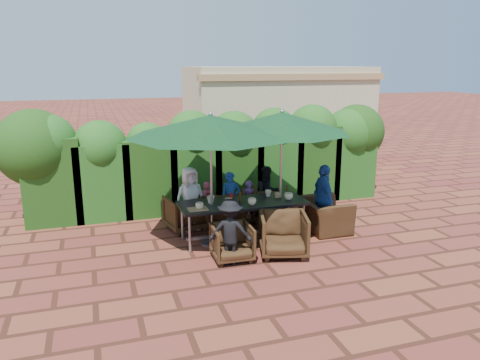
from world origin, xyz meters
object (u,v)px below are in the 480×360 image
object	(u,v)px
chair_near_left	(232,241)
umbrella_left	(211,126)
chair_far_left	(185,211)
chair_far_right	(271,202)
chair_end_right	(324,210)
chair_near_right	(284,232)
umbrella_right	(282,123)
dining_table	(243,206)
chair_far_mid	(226,206)

from	to	relation	value
chair_near_left	umbrella_left	bearing A→B (deg)	101.27
chair_far_left	chair_far_right	xyz separation A→B (m)	(1.87, 0.03, 0.01)
chair_far_right	chair_end_right	world-z (taller)	chair_end_right
chair_near_left	chair_near_right	world-z (taller)	chair_near_right
chair_end_right	chair_near_right	bearing A→B (deg)	125.69
umbrella_left	chair_far_right	world-z (taller)	umbrella_left
umbrella_right	chair_near_right	distance (m)	2.09
chair_near_left	chair_far_left	bearing A→B (deg)	106.29
dining_table	umbrella_right	world-z (taller)	umbrella_right
chair_near_left	chair_end_right	distance (m)	2.33
dining_table	chair_far_right	distance (m)	1.36
chair_far_left	chair_far_mid	distance (m)	0.86
dining_table	chair_far_mid	distance (m)	0.95
umbrella_left	umbrella_right	bearing A→B (deg)	3.64
chair_far_mid	chair_near_left	size ratio (longest dim) A/B	1.17
umbrella_right	chair_end_right	xyz separation A→B (m)	(0.92, -0.12, -1.78)
dining_table	chair_far_right	size ratio (longest dim) A/B	3.11
dining_table	chair_far_left	world-z (taller)	chair_far_left
umbrella_right	chair_far_right	world-z (taller)	umbrella_right
dining_table	chair_near_right	xyz separation A→B (m)	(0.44, -0.94, -0.26)
chair_far_left	chair_near_right	world-z (taller)	chair_near_right
umbrella_left	chair_near_right	xyz separation A→B (m)	(1.06, -0.91, -1.80)
umbrella_left	chair_end_right	xyz separation A→B (m)	(2.32, -0.03, -1.78)
chair_far_left	chair_near_left	distance (m)	1.83
chair_far_right	umbrella_left	bearing A→B (deg)	53.26
umbrella_right	chair_near_left	xyz separation A→B (m)	(-1.27, -0.93, -1.87)
dining_table	umbrella_right	distance (m)	1.73
umbrella_left	umbrella_right	xyz separation A→B (m)	(1.40, 0.09, -0.00)
chair_far_mid	chair_near_right	size ratio (longest dim) A/B	0.96
umbrella_right	chair_near_right	world-z (taller)	umbrella_right
dining_table	chair_far_mid	xyz separation A→B (m)	(-0.07, 0.90, -0.28)
chair_far_right	chair_near_left	distance (m)	2.29
chair_far_mid	chair_near_right	world-z (taller)	chair_near_right
chair_far_right	chair_far_left	bearing A→B (deg)	22.46
dining_table	chair_end_right	bearing A→B (deg)	-1.82
chair_far_mid	chair_end_right	bearing A→B (deg)	166.53
umbrella_left	chair_near_right	bearing A→B (deg)	-40.71
dining_table	chair_end_right	xyz separation A→B (m)	(1.71, -0.05, -0.24)
umbrella_left	chair_far_mid	size ratio (longest dim) A/B	3.78
chair_far_mid	chair_near_right	xyz separation A→B (m)	(0.52, -1.84, 0.02)
chair_far_mid	chair_end_right	world-z (taller)	chair_end_right
chair_far_left	chair_near_left	size ratio (longest dim) A/B	1.11
chair_far_mid	chair_far_right	distance (m)	1.02
umbrella_left	chair_far_right	distance (m)	2.59
umbrella_left	chair_near_left	distance (m)	2.06
chair_far_mid	dining_table	bearing A→B (deg)	109.38
umbrella_right	chair_far_right	xyz separation A→B (m)	(0.15, 0.87, -1.83)
umbrella_right	chair_far_right	size ratio (longest dim) A/B	3.38
chair_far_mid	chair_far_right	xyz separation A→B (m)	(1.02, 0.03, -0.01)
chair_near_right	chair_end_right	world-z (taller)	chair_end_right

